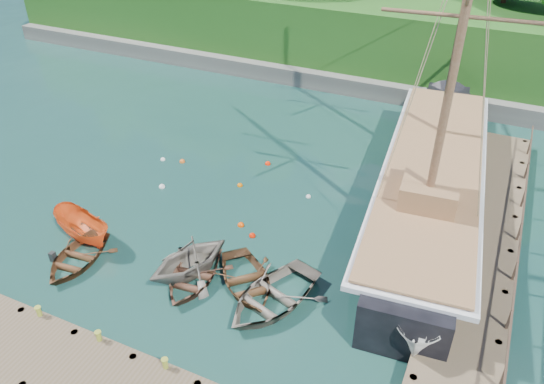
% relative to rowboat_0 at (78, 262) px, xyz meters
% --- Properties ---
extents(ground, '(160.00, 160.00, 0.00)m').
position_rel_rowboat_0_xyz_m(ground, '(5.43, 1.52, 0.00)').
color(ground, '#123530').
rests_on(ground, ground).
extents(dock_east, '(3.20, 24.00, 1.10)m').
position_rel_rowboat_0_xyz_m(dock_east, '(16.93, 8.52, 0.43)').
color(dock_east, brown).
rests_on(dock_east, ground).
extents(bollard_0, '(0.26, 0.26, 0.45)m').
position_rel_rowboat_0_xyz_m(bollard_0, '(1.43, -3.58, 0.00)').
color(bollard_0, olive).
rests_on(bollard_0, ground).
extents(bollard_1, '(0.26, 0.26, 0.45)m').
position_rel_rowboat_0_xyz_m(bollard_1, '(4.43, -3.58, 0.00)').
color(bollard_1, olive).
rests_on(bollard_1, ground).
extents(bollard_2, '(0.26, 0.26, 0.45)m').
position_rel_rowboat_0_xyz_m(bollard_2, '(7.43, -3.58, 0.00)').
color(bollard_2, olive).
rests_on(bollard_2, ground).
extents(rowboat_0, '(3.21, 4.19, 0.81)m').
position_rel_rowboat_0_xyz_m(rowboat_0, '(0.00, 0.00, 0.00)').
color(rowboat_0, '#57341D').
rests_on(rowboat_0, ground).
extents(rowboat_1, '(4.74, 5.02, 2.09)m').
position_rel_rowboat_0_xyz_m(rowboat_1, '(5.23, 1.51, 0.00)').
color(rowboat_1, slate).
rests_on(rowboat_1, ground).
extents(rowboat_2, '(3.30, 4.31, 0.83)m').
position_rel_rowboat_0_xyz_m(rowboat_2, '(5.56, 1.22, 0.00)').
color(rowboat_2, brown).
rests_on(rowboat_2, ground).
extents(rowboat_3, '(4.80, 5.72, 1.02)m').
position_rel_rowboat_0_xyz_m(rowboat_3, '(9.35, 1.45, 0.00)').
color(rowboat_3, '#6D6558').
rests_on(rowboat_3, ground).
extents(rowboat_4, '(5.04, 5.07, 0.86)m').
position_rel_rowboat_0_xyz_m(rowboat_4, '(7.88, 1.90, 0.00)').
color(rowboat_4, '#4D311B').
rests_on(rowboat_4, ground).
extents(motorboat_orange, '(4.28, 2.62, 1.55)m').
position_rel_rowboat_0_xyz_m(motorboat_orange, '(-0.87, 1.55, 0.00)').
color(motorboat_orange, orange).
rests_on(motorboat_orange, ground).
extents(cabin_boat_white, '(2.15, 5.56, 2.14)m').
position_rel_rowboat_0_xyz_m(cabin_boat_white, '(15.43, 2.86, 0.00)').
color(cabin_boat_white, white).
rests_on(cabin_boat_white, ground).
extents(schooner, '(6.81, 27.55, 20.19)m').
position_rel_rowboat_0_xyz_m(schooner, '(13.90, 11.30, 1.12)').
color(schooner, black).
rests_on(schooner, ground).
extents(mooring_buoy_0, '(0.35, 0.35, 0.35)m').
position_rel_rowboat_0_xyz_m(mooring_buoy_0, '(-0.08, 6.98, 0.00)').
color(mooring_buoy_0, silver).
rests_on(mooring_buoy_0, ground).
extents(mooring_buoy_1, '(0.32, 0.32, 0.32)m').
position_rel_rowboat_0_xyz_m(mooring_buoy_1, '(3.87, 8.95, 0.00)').
color(mooring_buoy_1, '#D05D00').
rests_on(mooring_buoy_1, ground).
extents(mooring_buoy_2, '(0.34, 0.34, 0.34)m').
position_rel_rowboat_0_xyz_m(mooring_buoy_2, '(5.63, 5.68, 0.00)').
color(mooring_buoy_2, '#E64000').
rests_on(mooring_buoy_2, ground).
extents(mooring_buoy_3, '(0.28, 0.28, 0.28)m').
position_rel_rowboat_0_xyz_m(mooring_buoy_3, '(7.82, 9.53, 0.00)').
color(mooring_buoy_3, silver).
rests_on(mooring_buoy_3, ground).
extents(mooring_buoy_4, '(0.35, 0.35, 0.35)m').
position_rel_rowboat_0_xyz_m(mooring_buoy_4, '(-0.57, 9.84, 0.00)').
color(mooring_buoy_4, '#CF5A19').
rests_on(mooring_buoy_4, ground).
extents(mooring_buoy_5, '(0.34, 0.34, 0.34)m').
position_rel_rowboat_0_xyz_m(mooring_buoy_5, '(4.28, 11.79, 0.00)').
color(mooring_buoy_5, '#FC1E00').
rests_on(mooring_buoy_5, ground).
extents(mooring_buoy_6, '(0.30, 0.30, 0.30)m').
position_rel_rowboat_0_xyz_m(mooring_buoy_6, '(-1.79, 9.56, 0.00)').
color(mooring_buoy_6, white).
rests_on(mooring_buoy_6, ground).
extents(mooring_buoy_7, '(0.33, 0.33, 0.33)m').
position_rel_rowboat_0_xyz_m(mooring_buoy_7, '(6.55, 5.15, 0.00)').
color(mooring_buoy_7, red).
rests_on(mooring_buoy_7, ground).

